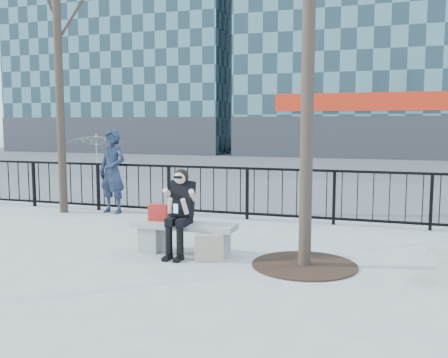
% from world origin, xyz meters
% --- Properties ---
extents(ground, '(120.00, 120.00, 0.00)m').
position_xyz_m(ground, '(0.00, 0.00, 0.00)').
color(ground, gray).
rests_on(ground, ground).
extents(street_surface, '(60.00, 23.00, 0.01)m').
position_xyz_m(street_surface, '(0.00, 15.00, 0.00)').
color(street_surface, '#474747').
rests_on(street_surface, ground).
extents(railing, '(14.00, 0.06, 1.10)m').
position_xyz_m(railing, '(0.00, 3.00, 0.55)').
color(railing, black).
rests_on(railing, ground).
extents(tree_grate, '(1.50, 1.50, 0.02)m').
position_xyz_m(tree_grate, '(1.90, -0.10, 0.01)').
color(tree_grate, black).
rests_on(tree_grate, ground).
extents(bench_main, '(1.65, 0.46, 0.49)m').
position_xyz_m(bench_main, '(0.00, 0.00, 0.30)').
color(bench_main, gray).
rests_on(bench_main, ground).
extents(seated_woman, '(0.50, 0.64, 1.34)m').
position_xyz_m(seated_woman, '(0.00, -0.16, 0.67)').
color(seated_woman, black).
rests_on(seated_woman, ground).
extents(handbag, '(0.32, 0.16, 0.26)m').
position_xyz_m(handbag, '(-0.43, 0.02, 0.62)').
color(handbag, '#B31B16').
rests_on(handbag, bench_main).
extents(shopping_bag, '(0.45, 0.31, 0.40)m').
position_xyz_m(shopping_bag, '(0.52, -0.28, 0.20)').
color(shopping_bag, tan).
rests_on(shopping_bag, ground).
extents(standing_man, '(0.75, 0.56, 1.87)m').
position_xyz_m(standing_man, '(-2.89, 2.80, 0.94)').
color(standing_man, black).
rests_on(standing_man, ground).
extents(vendor_umbrella, '(2.08, 2.11, 1.71)m').
position_xyz_m(vendor_umbrella, '(-5.79, 6.69, 0.86)').
color(vendor_umbrella, '#E9F636').
rests_on(vendor_umbrella, ground).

